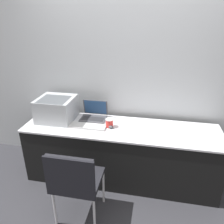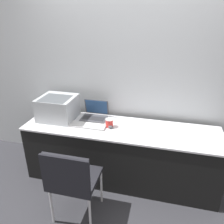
% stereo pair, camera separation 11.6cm
% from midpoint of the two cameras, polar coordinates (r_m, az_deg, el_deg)
% --- Properties ---
extents(ground_plane, '(14.00, 14.00, 0.00)m').
position_cam_midpoint_polar(ground_plane, '(2.80, 1.90, -20.42)').
color(ground_plane, '#333338').
extents(wall_back, '(8.00, 0.05, 2.60)m').
position_cam_midpoint_polar(wall_back, '(2.80, 5.52, 10.27)').
color(wall_back, silver).
rests_on(wall_back, ground_plane).
extents(table, '(2.34, 0.64, 0.73)m').
position_cam_midpoint_polar(table, '(2.80, 3.38, -10.72)').
color(table, black).
rests_on(table, ground_plane).
extents(printer, '(0.44, 0.42, 0.29)m').
position_cam_midpoint_polar(printer, '(2.85, -12.87, 1.25)').
color(printer, '#B2B7BC').
rests_on(printer, table).
extents(laptop_left, '(0.32, 0.26, 0.22)m').
position_cam_midpoint_polar(laptop_left, '(2.84, -3.34, -0.61)').
color(laptop_left, '#4C4C51').
rests_on(laptop_left, table).
extents(external_keyboard, '(0.46, 0.15, 0.02)m').
position_cam_midpoint_polar(external_keyboard, '(2.65, -5.36, -3.54)').
color(external_keyboard, silver).
rests_on(external_keyboard, table).
extents(coffee_cup, '(0.09, 0.09, 0.10)m').
position_cam_midpoint_polar(coffee_cup, '(2.61, 0.56, -2.85)').
color(coffee_cup, red).
rests_on(coffee_cup, table).
extents(mouse, '(0.06, 0.04, 0.04)m').
position_cam_midpoint_polar(mouse, '(2.59, 0.91, -3.96)').
color(mouse, '#4C4C51').
rests_on(mouse, table).
extents(chair, '(0.46, 0.44, 0.86)m').
position_cam_midpoint_polar(chair, '(2.18, -9.08, -16.61)').
color(chair, black).
rests_on(chair, ground_plane).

